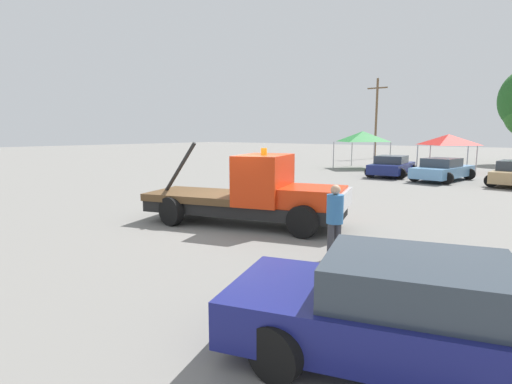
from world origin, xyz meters
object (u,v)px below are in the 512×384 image
at_px(utility_pole, 376,116).
at_px(foreground_car, 434,317).
at_px(parked_car_navy, 392,166).
at_px(canopy_tent_green, 363,137).
at_px(parked_car_skyblue, 442,170).
at_px(tow_truck, 255,195).
at_px(person_near_truck, 335,216).
at_px(canopy_tent_red, 448,140).
at_px(traffic_cone, 279,203).

bearing_deg(utility_pole, foreground_car, -67.01).
bearing_deg(parked_car_navy, canopy_tent_green, 37.14).
xyz_separation_m(foreground_car, canopy_tent_green, (-12.00, 25.22, 1.85)).
bearing_deg(parked_car_navy, parked_car_skyblue, -108.07).
height_order(foreground_car, canopy_tent_green, canopy_tent_green).
height_order(tow_truck, person_near_truck, tow_truck).
bearing_deg(tow_truck, canopy_tent_red, 71.29).
height_order(parked_car_navy, parked_car_skyblue, same).
bearing_deg(person_near_truck, parked_car_skyblue, 117.27).
relative_size(parked_car_navy, canopy_tent_green, 1.46).
relative_size(canopy_tent_green, traffic_cone, 6.12).
xyz_separation_m(person_near_truck, canopy_tent_red, (-3.02, 22.88, 1.35)).
height_order(parked_car_skyblue, traffic_cone, parked_car_skyblue).
relative_size(canopy_tent_red, utility_pole, 0.38).
xyz_separation_m(parked_car_navy, utility_pole, (-7.98, 16.86, 3.91)).
distance_m(tow_truck, traffic_cone, 2.60).
distance_m(person_near_truck, canopy_tent_red, 23.12).
bearing_deg(canopy_tent_green, parked_car_skyblue, -34.67).
bearing_deg(tow_truck, foreground_car, -53.22).
height_order(tow_truck, traffic_cone, tow_truck).
relative_size(tow_truck, canopy_tent_red, 1.98).
relative_size(foreground_car, person_near_truck, 3.23).
height_order(canopy_tent_green, traffic_cone, canopy_tent_green).
height_order(tow_truck, foreground_car, tow_truck).
bearing_deg(utility_pole, parked_car_skyblue, -57.42).
xyz_separation_m(canopy_tent_red, traffic_cone, (-1.20, -19.04, -2.06)).
distance_m(tow_truck, canopy_tent_red, 21.48).
height_order(tow_truck, parked_car_skyblue, tow_truck).
bearing_deg(canopy_tent_green, utility_pole, 107.83).
xyz_separation_m(parked_car_skyblue, canopy_tent_red, (-1.10, 5.71, 1.66)).
height_order(canopy_tent_red, utility_pole, utility_pole).
height_order(tow_truck, utility_pole, utility_pole).
relative_size(parked_car_navy, utility_pole, 0.57).
distance_m(parked_car_navy, canopy_tent_green, 6.07).
bearing_deg(utility_pole, tow_truck, -73.73).
bearing_deg(person_near_truck, traffic_cone, 158.51).
bearing_deg(person_near_truck, foreground_car, -25.84).
xyz_separation_m(tow_truck, canopy_tent_green, (-5.66, 20.68, 1.58)).
distance_m(foreground_car, canopy_tent_green, 27.99).
distance_m(foreground_car, person_near_truck, 4.25).
bearing_deg(utility_pole, canopy_tent_red, -49.51).
relative_size(foreground_car, canopy_tent_green, 1.61).
xyz_separation_m(canopy_tent_green, traffic_cone, (4.88, -18.29, -2.25)).
bearing_deg(parked_car_skyblue, canopy_tent_green, 63.90).
height_order(foreground_car, traffic_cone, foreground_car).
bearing_deg(utility_pole, person_near_truck, -69.27).
bearing_deg(parked_car_skyblue, canopy_tent_red, 19.43).
bearing_deg(canopy_tent_red, utility_pole, 130.49).
height_order(parked_car_skyblue, canopy_tent_red, canopy_tent_red).
relative_size(parked_car_navy, parked_car_skyblue, 0.98).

